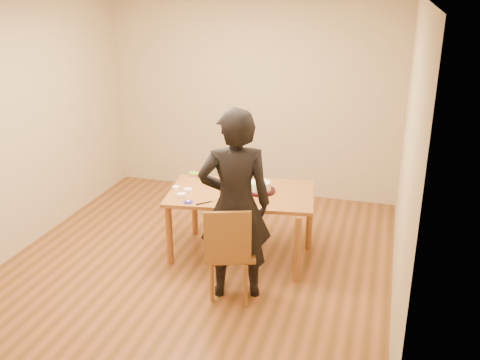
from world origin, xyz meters
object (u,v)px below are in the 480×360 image
(cake_plate, at_px, (260,190))
(person, at_px, (235,205))
(dining_table, at_px, (241,194))
(cake, at_px, (260,186))
(dining_chair, at_px, (234,253))

(cake_plate, relative_size, person, 0.17)
(dining_table, bearing_deg, cake, 10.57)
(cake_plate, xyz_separation_m, cake, (0.00, -0.00, 0.05))
(dining_table, bearing_deg, person, -86.68)
(person, bearing_deg, dining_table, -97.89)
(cake_plate, bearing_deg, person, -92.63)
(dining_chair, distance_m, cake_plate, 0.90)
(dining_chair, xyz_separation_m, cake, (0.04, 0.84, 0.36))
(dining_table, xyz_separation_m, person, (0.15, -0.73, 0.18))
(dining_table, height_order, person, person)
(dining_table, height_order, cake, cake)
(cake, xyz_separation_m, person, (-0.04, -0.79, 0.10))
(dining_table, distance_m, dining_chair, 0.84)
(cake_plate, height_order, cake, cake)
(cake, bearing_deg, person, -92.63)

